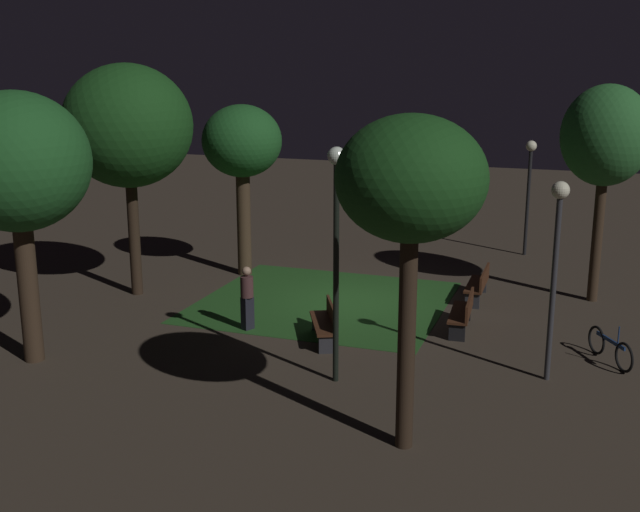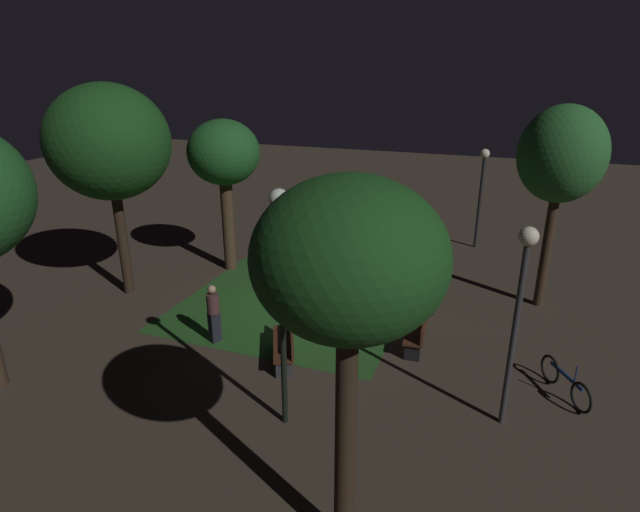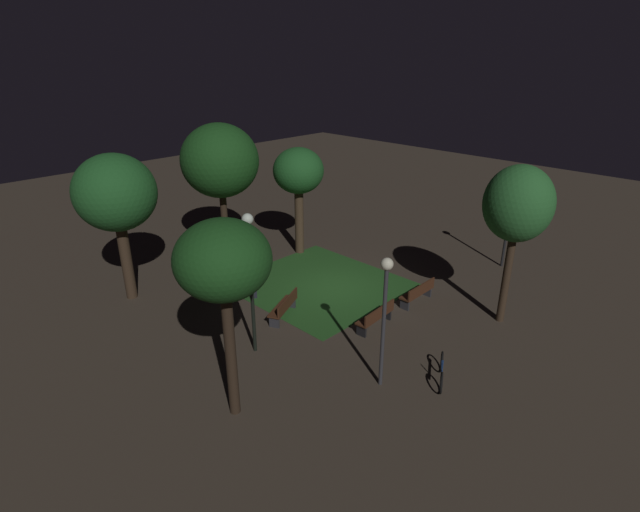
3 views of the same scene
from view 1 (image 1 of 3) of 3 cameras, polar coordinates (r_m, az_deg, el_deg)
name	(u,v)px [view 1 (image 1 of 3)]	position (r m, az deg, el deg)	size (l,w,h in m)	color
ground_plane	(353,302)	(21.67, 2.38, -3.38)	(60.00, 60.00, 0.00)	#3D3328
grass_lawn	(323,302)	(21.68, 0.25, -3.35)	(6.25, 6.59, 0.01)	#23511E
bench_corner	(464,312)	(19.60, 10.42, -4.02)	(1.83, 0.61, 0.88)	#422314
bench_path_side	(479,284)	(22.13, 11.53, -1.98)	(1.81, 0.51, 0.88)	#422314
bench_back_row	(326,322)	(18.56, 0.47, -4.82)	(1.83, 1.21, 0.88)	#422314
tree_back_right	(411,183)	(12.58, 6.65, 5.29)	(2.45, 2.45, 5.69)	#2D2116
tree_lawn_side	(242,145)	(23.86, -5.70, 8.06)	(2.41, 2.41, 5.23)	#423021
tree_right_canopy	(128,127)	(22.18, -13.83, 9.12)	(3.53, 3.53, 6.44)	#2D2116
tree_left_canopy	(606,137)	(22.26, 20.11, 8.11)	(2.36, 2.36, 5.91)	#38281C
tree_near_wall	(17,165)	(17.68, -21.23, 6.23)	(3.09, 3.09, 5.91)	#38281C
lamp_post_path_center	(529,176)	(27.32, 15.01, 5.63)	(0.36, 0.36, 3.91)	black
lamp_post_near_wall	(336,227)	(15.52, 1.19, 2.13)	(0.36, 0.36, 4.87)	black
lamp_post_plaza_west	(556,246)	(16.39, 16.84, 0.72)	(0.36, 0.36, 4.18)	#333338
bicycle	(610,348)	(18.46, 20.37, -6.29)	(1.54, 0.96, 0.93)	black
pedestrian	(247,297)	(19.33, -5.33, -2.96)	(0.34, 0.32, 1.61)	black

